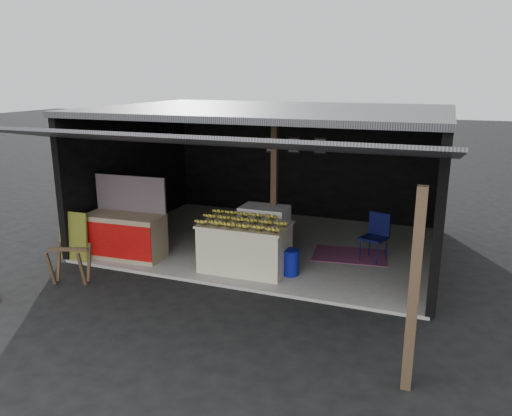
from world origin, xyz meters
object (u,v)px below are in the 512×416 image
at_px(white_crate, 264,231).
at_px(sawhorse, 70,261).
at_px(banana_table, 245,247).
at_px(plastic_chair, 376,233).
at_px(neighbor_stall, 125,234).
at_px(water_barrel, 291,263).

xyz_separation_m(white_crate, sawhorse, (-2.82, -2.48, -0.15)).
relative_size(banana_table, plastic_chair, 1.75).
xyz_separation_m(banana_table, white_crate, (0.08, 0.85, 0.06)).
bearing_deg(white_crate, neighbor_stall, -157.78).
bearing_deg(neighbor_stall, plastic_chair, 16.15).
height_order(banana_table, plastic_chair, plastic_chair).
bearing_deg(banana_table, plastic_chair, 31.63).
height_order(white_crate, water_barrel, white_crate).
bearing_deg(white_crate, plastic_chair, 15.49).
relative_size(neighbor_stall, water_barrel, 3.59).
bearing_deg(plastic_chair, water_barrel, -113.87).
relative_size(neighbor_stall, plastic_chair, 1.71).
relative_size(banana_table, sawhorse, 2.18).
height_order(banana_table, neighbor_stall, neighbor_stall).
bearing_deg(banana_table, sawhorse, -150.30).
height_order(white_crate, neighbor_stall, neighbor_stall).
xyz_separation_m(neighbor_stall, sawhorse, (-0.20, -1.41, -0.12)).
height_order(white_crate, plastic_chair, white_crate).
distance_m(banana_table, neighbor_stall, 2.55).
bearing_deg(sawhorse, plastic_chair, 13.93).
xyz_separation_m(banana_table, water_barrel, (0.89, 0.06, -0.23)).
distance_m(white_crate, sawhorse, 3.76).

